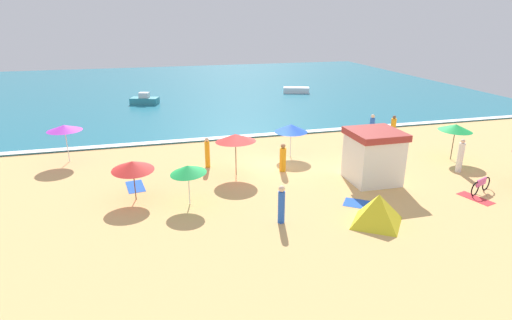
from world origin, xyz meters
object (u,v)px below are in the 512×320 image
at_px(parked_bicycle, 481,185).
at_px(beachgoer_1, 281,205).
at_px(lifeguard_cabana, 373,156).
at_px(beachgoer_2, 283,158).
at_px(beach_umbrella_4, 188,169).
at_px(beachgoer_5, 393,127).
at_px(beachgoer_4, 372,127).
at_px(small_boat_1, 296,90).
at_px(beach_umbrella_5, 64,128).
at_px(beachgoer_3, 460,156).
at_px(beach_umbrella_1, 236,138).
at_px(beach_umbrella_3, 291,128).
at_px(beach_tent, 378,209).
at_px(small_boat_0, 145,100).
at_px(beach_umbrella_2, 133,166).
at_px(beach_umbrella_0, 456,128).
at_px(beachgoer_0, 207,153).

bearing_deg(parked_bicycle, beachgoer_1, -177.58).
height_order(lifeguard_cabana, beachgoer_2, lifeguard_cabana).
bearing_deg(beach_umbrella_4, beachgoer_5, 26.03).
relative_size(beachgoer_4, small_boat_1, 0.59).
xyz_separation_m(beach_umbrella_5, beachgoer_3, (21.43, -7.40, -1.19)).
bearing_deg(beach_umbrella_1, beach_umbrella_3, 29.21).
height_order(beach_tent, beachgoer_2, beachgoer_2).
relative_size(beachgoer_4, small_boat_0, 0.62).
height_order(beach_umbrella_1, parked_bicycle, beach_umbrella_1).
xyz_separation_m(beach_tent, beachgoer_2, (-1.90, 6.90, 0.09)).
height_order(beach_umbrella_1, beach_umbrella_5, beach_umbrella_1).
bearing_deg(beach_umbrella_4, beachgoer_1, -38.00).
bearing_deg(beachgoer_3, beach_tent, -150.64).
height_order(beachgoer_3, beachgoer_5, beachgoer_3).
xyz_separation_m(beach_umbrella_2, beachgoer_1, (6.00, -3.95, -0.90)).
distance_m(beach_umbrella_0, small_boat_0, 27.81).
bearing_deg(beachgoer_2, beachgoer_3, -15.33).
height_order(beach_umbrella_0, small_boat_0, beach_umbrella_0).
distance_m(beach_umbrella_1, beachgoer_4, 11.57).
relative_size(beachgoer_3, small_boat_0, 0.66).
bearing_deg(beachgoer_1, beach_tent, -16.33).
xyz_separation_m(lifeguard_cabana, beachgoer_2, (-4.09, 2.58, -0.64)).
height_order(beachgoer_1, small_boat_1, beachgoer_1).
bearing_deg(beachgoer_2, small_boat_0, 109.73).
height_order(beach_umbrella_3, beach_umbrella_5, beach_umbrella_5).
bearing_deg(beachgoer_0, beach_umbrella_2, -138.34).
height_order(beachgoer_4, small_boat_1, beachgoer_4).
relative_size(beachgoer_3, small_boat_1, 0.62).
bearing_deg(beach_umbrella_4, beachgoer_4, 28.48).
distance_m(beachgoer_5, small_boat_0, 23.47).
relative_size(lifeguard_cabana, beach_tent, 1.25).
height_order(beachgoer_2, small_boat_0, beachgoer_2).
distance_m(beach_umbrella_5, beachgoer_3, 22.70).
distance_m(beach_umbrella_1, beach_umbrella_2, 5.68).
bearing_deg(small_boat_1, parked_bicycle, -90.95).
height_order(beach_umbrella_2, beach_umbrella_4, beach_umbrella_2).
bearing_deg(beach_umbrella_1, beachgoer_0, 129.94).
xyz_separation_m(beach_umbrella_4, beachgoer_2, (5.54, 2.99, -0.97)).
bearing_deg(beachgoer_5, beachgoer_4, -175.30).
height_order(beach_umbrella_2, beach_umbrella_3, beach_umbrella_3).
distance_m(beach_umbrella_1, small_boat_1, 25.24).
xyz_separation_m(beach_umbrella_0, beach_umbrella_5, (-22.46, 5.51, 0.10)).
xyz_separation_m(beach_tent, beachgoer_4, (6.13, 11.28, 0.19)).
xyz_separation_m(beach_umbrella_5, beach_tent, (13.80, -11.69, -1.42)).
bearing_deg(beach_umbrella_3, beachgoer_2, -118.73).
relative_size(lifeguard_cabana, beachgoer_4, 1.54).
height_order(beach_tent, beachgoer_5, beachgoer_5).
height_order(beach_umbrella_3, beachgoer_2, beach_umbrella_3).
bearing_deg(lifeguard_cabana, beachgoer_2, 147.79).
xyz_separation_m(beach_umbrella_4, beachgoer_0, (1.55, 4.71, -0.87)).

